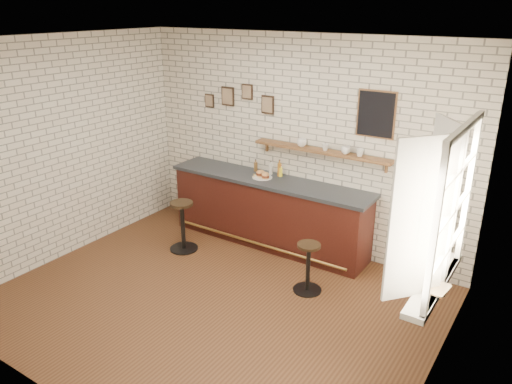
% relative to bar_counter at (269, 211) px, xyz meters
% --- Properties ---
extents(ground, '(5.00, 5.00, 0.00)m').
position_rel_bar_counter_xyz_m(ground, '(0.29, -1.70, -0.51)').
color(ground, brown).
rests_on(ground, ground).
extents(bar_counter, '(3.10, 0.65, 1.01)m').
position_rel_bar_counter_xyz_m(bar_counter, '(0.00, 0.00, 0.00)').
color(bar_counter, '#3E1610').
rests_on(bar_counter, ground).
extents(sandwich_plate, '(0.28, 0.28, 0.01)m').
position_rel_bar_counter_xyz_m(sandwich_plate, '(-0.10, -0.02, 0.51)').
color(sandwich_plate, white).
rests_on(sandwich_plate, bar_counter).
extents(ciabatta_sandwich, '(0.27, 0.20, 0.08)m').
position_rel_bar_counter_xyz_m(ciabatta_sandwich, '(-0.09, -0.02, 0.56)').
color(ciabatta_sandwich, tan).
rests_on(ciabatta_sandwich, sandwich_plate).
extents(potato_chips, '(0.26, 0.18, 0.00)m').
position_rel_bar_counter_xyz_m(potato_chips, '(-0.13, -0.02, 0.52)').
color(potato_chips, '#EBC053').
rests_on(potato_chips, sandwich_plate).
extents(bitters_bottle_brown, '(0.06, 0.06, 0.18)m').
position_rel_bar_counter_xyz_m(bitters_bottle_brown, '(-0.35, 0.18, 0.58)').
color(bitters_bottle_brown, brown).
rests_on(bitters_bottle_brown, bar_counter).
extents(bitters_bottle_white, '(0.05, 0.05, 0.20)m').
position_rel_bar_counter_xyz_m(bitters_bottle_white, '(-0.08, 0.18, 0.59)').
color(bitters_bottle_white, silver).
rests_on(bitters_bottle_white, bar_counter).
extents(bitters_bottle_amber, '(0.06, 0.06, 0.25)m').
position_rel_bar_counter_xyz_m(bitters_bottle_amber, '(0.06, 0.18, 0.60)').
color(bitters_bottle_amber, '#915917').
rests_on(bitters_bottle_amber, bar_counter).
extents(condiment_bottle_yellow, '(0.05, 0.05, 0.17)m').
position_rel_bar_counter_xyz_m(condiment_bottle_yellow, '(0.08, 0.18, 0.57)').
color(condiment_bottle_yellow, yellow).
rests_on(condiment_bottle_yellow, bar_counter).
extents(bar_stool_left, '(0.42, 0.42, 0.73)m').
position_rel_bar_counter_xyz_m(bar_stool_left, '(-0.91, -0.85, -0.11)').
color(bar_stool_left, black).
rests_on(bar_stool_left, ground).
extents(bar_stool_right, '(0.36, 0.36, 0.64)m').
position_rel_bar_counter_xyz_m(bar_stool_right, '(1.11, -0.86, -0.16)').
color(bar_stool_right, black).
rests_on(bar_stool_right, ground).
extents(wall_shelf, '(2.00, 0.18, 0.18)m').
position_rel_bar_counter_xyz_m(wall_shelf, '(0.69, 0.20, 0.97)').
color(wall_shelf, brown).
rests_on(wall_shelf, ground).
extents(shelf_cup_a, '(0.18, 0.18, 0.10)m').
position_rel_bar_counter_xyz_m(shelf_cup_a, '(0.40, 0.20, 1.05)').
color(shelf_cup_a, white).
rests_on(shelf_cup_a, wall_shelf).
extents(shelf_cup_b, '(0.13, 0.13, 0.09)m').
position_rel_bar_counter_xyz_m(shelf_cup_b, '(0.76, 0.20, 1.04)').
color(shelf_cup_b, white).
rests_on(shelf_cup_b, wall_shelf).
extents(shelf_cup_c, '(0.17, 0.17, 0.10)m').
position_rel_bar_counter_xyz_m(shelf_cup_c, '(1.05, 0.20, 1.04)').
color(shelf_cup_c, white).
rests_on(shelf_cup_c, wall_shelf).
extents(shelf_cup_d, '(0.12, 0.12, 0.10)m').
position_rel_bar_counter_xyz_m(shelf_cup_d, '(1.25, 0.20, 1.04)').
color(shelf_cup_d, white).
rests_on(shelf_cup_d, wall_shelf).
extents(back_wall_decor, '(2.96, 0.02, 0.56)m').
position_rel_bar_counter_xyz_m(back_wall_decor, '(0.52, 0.28, 1.54)').
color(back_wall_decor, black).
rests_on(back_wall_decor, ground).
extents(window_sill, '(0.20, 1.35, 0.06)m').
position_rel_bar_counter_xyz_m(window_sill, '(2.69, -1.40, 0.39)').
color(window_sill, white).
rests_on(window_sill, ground).
extents(casement_window, '(0.40, 1.30, 1.56)m').
position_rel_bar_counter_xyz_m(casement_window, '(2.65, -1.40, 1.14)').
color(casement_window, white).
rests_on(casement_window, ground).
extents(book_lower, '(0.19, 0.25, 0.02)m').
position_rel_bar_counter_xyz_m(book_lower, '(2.67, -1.54, 0.43)').
color(book_lower, tan).
rests_on(book_lower, window_sill).
extents(book_upper, '(0.21, 0.27, 0.02)m').
position_rel_bar_counter_xyz_m(book_upper, '(2.67, -1.57, 0.46)').
color(book_upper, tan).
rests_on(book_upper, book_lower).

